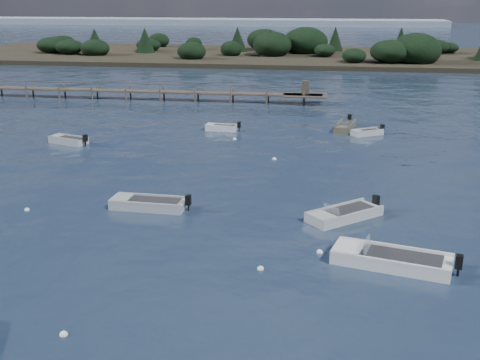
% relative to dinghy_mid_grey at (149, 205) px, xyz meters
% --- Properties ---
extents(ground, '(400.00, 400.00, 0.00)m').
position_rel_dinghy_mid_grey_xyz_m(ground, '(3.44, 49.26, -0.17)').
color(ground, '#172437').
rests_on(ground, ground).
extents(dinghy_mid_grey, '(4.87, 1.86, 1.22)m').
position_rel_dinghy_mid_grey_xyz_m(dinghy_mid_grey, '(0.00, 0.00, 0.00)').
color(dinghy_mid_grey, '#A3A7AA').
rests_on(dinghy_mid_grey, ground).
extents(dinghy_extra_a, '(2.16, 5.14, 1.29)m').
position_rel_dinghy_mid_grey_xyz_m(dinghy_extra_a, '(11.90, 24.01, 0.01)').
color(dinghy_extra_a, '#686445').
rests_on(dinghy_extra_a, ground).
extents(dinghy_mid_white_b, '(4.51, 4.32, 1.22)m').
position_rel_dinghy_mid_grey_xyz_m(dinghy_mid_white_b, '(11.56, 0.03, -0.01)').
color(dinghy_mid_white_b, '#A3A7AA').
rests_on(dinghy_mid_white_b, ground).
extents(tender_far_grey, '(3.79, 2.34, 1.20)m').
position_rel_dinghy_mid_grey_xyz_m(tender_far_grey, '(-11.65, 14.73, 0.00)').
color(tender_far_grey, '#A3A7AA').
rests_on(tender_far_grey, ground).
extents(dinghy_mid_white_a, '(6.00, 3.32, 1.38)m').
position_rel_dinghy_mid_grey_xyz_m(dinghy_mid_white_a, '(13.69, -5.90, 0.01)').
color(dinghy_mid_white_a, silver).
rests_on(dinghy_mid_white_a, ground).
extents(tender_far_grey_b, '(3.10, 2.48, 1.10)m').
position_rel_dinghy_mid_grey_xyz_m(tender_far_grey_b, '(13.86, 21.84, -0.01)').
color(tender_far_grey_b, '#A3A7AA').
rests_on(tender_far_grey_b, ground).
extents(tender_far_white, '(3.33, 1.37, 1.13)m').
position_rel_dinghy_mid_grey_xyz_m(tender_far_white, '(0.42, 21.78, -0.01)').
color(tender_far_white, silver).
rests_on(tender_far_white, ground).
extents(buoy_a, '(0.32, 0.32, 0.32)m').
position_rel_dinghy_mid_grey_xyz_m(buoy_a, '(1.00, -14.05, -0.17)').
color(buoy_a, white).
rests_on(buoy_a, ground).
extents(buoy_b, '(0.32, 0.32, 0.32)m').
position_rel_dinghy_mid_grey_xyz_m(buoy_b, '(10.32, -4.96, -0.17)').
color(buoy_b, white).
rests_on(buoy_b, ground).
extents(buoy_c, '(0.32, 0.32, 0.32)m').
position_rel_dinghy_mid_grey_xyz_m(buoy_c, '(-7.04, -1.48, -0.17)').
color(buoy_c, white).
rests_on(buoy_c, ground).
extents(buoy_e, '(0.32, 0.32, 0.32)m').
position_rel_dinghy_mid_grey_xyz_m(buoy_e, '(2.24, 18.33, -0.17)').
color(buoy_e, white).
rests_on(buoy_e, ground).
extents(buoy_extra_a, '(0.32, 0.32, 0.32)m').
position_rel_dinghy_mid_grey_xyz_m(buoy_extra_a, '(7.65, -7.28, -0.17)').
color(buoy_extra_a, white).
rests_on(buoy_extra_a, ground).
extents(buoy_extra_b, '(0.32, 0.32, 0.32)m').
position_rel_dinghy_mid_grey_xyz_m(buoy_extra_b, '(6.35, 12.22, -0.17)').
color(buoy_extra_b, white).
rests_on(buoy_extra_b, ground).
extents(jetty, '(64.50, 3.20, 3.40)m').
position_rel_dinghy_mid_grey_xyz_m(jetty, '(-18.30, 37.25, 0.82)').
color(jetty, '#50443A').
rests_on(jetty, ground).
extents(far_headland, '(190.00, 40.00, 5.80)m').
position_rel_dinghy_mid_grey_xyz_m(far_headland, '(28.44, 89.26, 1.80)').
color(far_headland, black).
rests_on(far_headland, ground).
extents(distant_haze, '(280.00, 20.00, 2.40)m').
position_rel_dinghy_mid_grey_xyz_m(distant_haze, '(-86.56, 219.26, -0.17)').
color(distant_haze, '#8592A4').
rests_on(distant_haze, ground).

